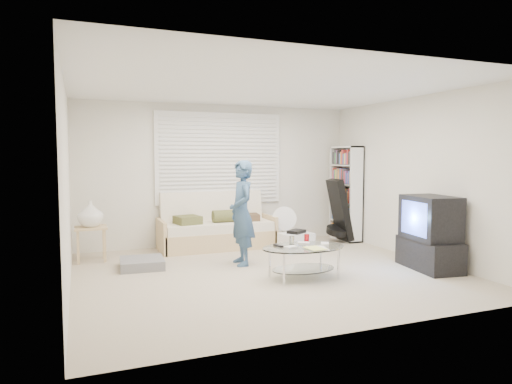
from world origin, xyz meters
name	(u,v)px	position (x,y,z in m)	size (l,w,h in m)	color
ground	(267,272)	(0.00, 0.00, 0.00)	(5.00, 5.00, 0.00)	tan
room_shell	(255,153)	(0.00, 0.48, 1.63)	(5.02, 4.52, 2.51)	silver
window_blinds	(220,158)	(0.00, 2.20, 1.55)	(2.32, 0.08, 1.62)	silver
futon_sofa	(217,230)	(-0.17, 1.87, 0.32)	(1.97, 0.79, 0.96)	tan
grey_floor_pillow	(142,263)	(-1.56, 0.88, 0.07)	(0.60, 0.60, 0.13)	slate
side_table	(90,216)	(-2.22, 1.57, 0.68)	(0.47, 0.37, 0.92)	tan
bookshelf	(346,193)	(2.32, 1.72, 0.89)	(0.28, 0.75, 1.77)	white
guitar_case	(339,215)	(2.09, 1.55, 0.51)	(0.44, 0.43, 1.15)	black
floor_fan	(283,223)	(0.95, 1.56, 0.41)	(0.44, 0.29, 0.71)	white
storage_bin	(296,242)	(0.98, 1.08, 0.16)	(0.56, 0.43, 0.36)	white
tv_unit	(430,234)	(2.20, -0.65, 0.50)	(0.63, 1.01, 1.03)	black
coffee_table	(304,253)	(0.33, -0.44, 0.34)	(1.13, 0.73, 0.54)	silver
standing_person	(242,213)	(-0.17, 0.56, 0.76)	(0.56, 0.37, 1.53)	#2E5370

